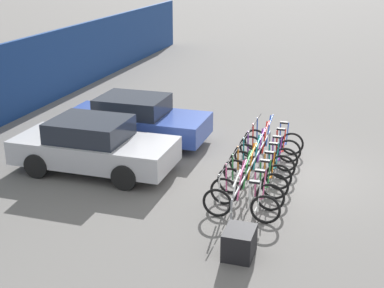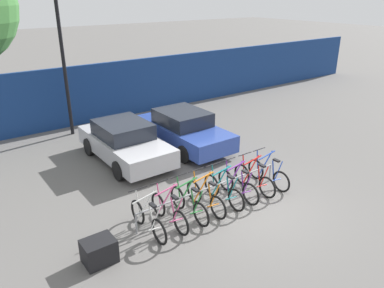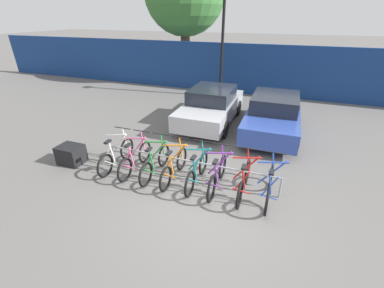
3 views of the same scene
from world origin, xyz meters
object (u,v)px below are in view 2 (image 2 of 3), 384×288
(bicycle_white, at_px, (148,220))
(bicycle_orange, at_px, (206,198))
(car_blue, at_px, (184,129))
(bicycle_green, at_px, (189,204))
(bicycle_teal, at_px, (224,191))
(bike_rack, at_px, (212,188))
(bicycle_red, at_px, (254,179))
(cargo_crate, at_px, (99,251))
(bicycle_pink, at_px, (169,212))
(car_silver, at_px, (125,142))
(lamp_post, at_px, (63,57))
(bicycle_blue, at_px, (268,174))
(bicycle_purple, at_px, (238,185))

(bicycle_white, xyz_separation_m, bicycle_orange, (1.79, 0.00, 0.00))
(car_blue, bearing_deg, bicycle_green, -123.50)
(bicycle_green, height_order, bicycle_teal, same)
(bike_rack, bearing_deg, bicycle_orange, -155.30)
(bike_rack, height_order, bicycle_red, bicycle_red)
(cargo_crate, bearing_deg, bicycle_white, 11.42)
(bicycle_pink, xyz_separation_m, car_silver, (0.93, 4.26, 0.31))
(bike_rack, distance_m, lamp_post, 8.35)
(bicycle_teal, distance_m, lamp_post, 8.58)
(cargo_crate, bearing_deg, bicycle_green, 6.12)
(bicycle_pink, height_order, bicycle_green, same)
(bicycle_green, distance_m, bicycle_red, 2.40)
(bicycle_blue, bearing_deg, bike_rack, 178.54)
(lamp_post, bearing_deg, bicycle_green, -87.93)
(bicycle_white, relative_size, car_silver, 0.41)
(bicycle_orange, distance_m, car_silver, 4.27)
(bike_rack, xyz_separation_m, bicycle_pink, (-1.50, -0.15, -0.12))
(bike_rack, xyz_separation_m, bicycle_orange, (-0.32, -0.15, -0.12))
(bicycle_teal, distance_m, car_blue, 4.38)
(bike_rack, distance_m, cargo_crate, 3.55)
(bicycle_purple, xyz_separation_m, car_silver, (-1.43, 4.26, 0.31))
(bicycle_blue, xyz_separation_m, lamp_post, (-3.28, 7.97, 2.80))
(car_silver, distance_m, lamp_post, 4.51)
(bicycle_orange, xyz_separation_m, lamp_post, (-0.84, 7.97, 2.80))
(bicycle_purple, relative_size, lamp_post, 0.30)
(bicycle_pink, distance_m, bicycle_orange, 1.18)
(bicycle_white, distance_m, bicycle_blue, 4.23)
(bicycle_green, relative_size, car_blue, 0.40)
(bicycle_orange, height_order, bicycle_red, same)
(bicycle_pink, bearing_deg, bicycle_white, 177.93)
(bicycle_pink, bearing_deg, bicycle_red, -2.07)
(bicycle_white, distance_m, cargo_crate, 1.43)
(bicycle_purple, height_order, car_silver, car_silver)
(bicycle_pink, height_order, cargo_crate, bicycle_pink)
(bicycle_red, bearing_deg, bike_rack, 177.85)
(bicycle_purple, bearing_deg, bicycle_teal, 179.25)
(bicycle_white, bearing_deg, bicycle_red, -3.23)
(car_silver, height_order, lamp_post, lamp_post)
(bicycle_orange, distance_m, bicycle_teal, 0.64)
(bicycle_purple, bearing_deg, bicycle_pink, 179.25)
(bicycle_teal, bearing_deg, car_blue, 72.56)
(bike_rack, bearing_deg, bicycle_red, -5.60)
(bicycle_red, xyz_separation_m, car_blue, (0.32, 4.10, 0.31))
(bike_rack, bearing_deg, lamp_post, 98.49)
(bicycle_blue, relative_size, car_blue, 0.40)
(bike_rack, bearing_deg, car_silver, 97.93)
(bike_rack, distance_m, bicycle_green, 0.90)
(bicycle_pink, xyz_separation_m, car_blue, (3.33, 4.10, 0.31))
(bicycle_pink, bearing_deg, lamp_post, 85.54)
(bicycle_white, xyz_separation_m, bicycle_green, (1.24, 0.00, 0.00))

